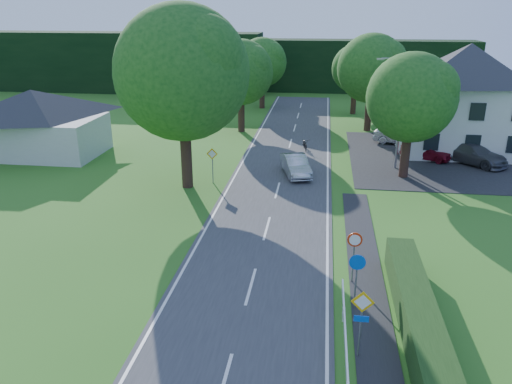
# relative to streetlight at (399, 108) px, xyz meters

# --- Properties ---
(road) EXTENTS (7.00, 80.00, 0.04)m
(road) POSITION_rel_streetlight_xyz_m (-8.06, -10.00, -4.44)
(road) COLOR #39393C
(road) RESTS_ON ground
(parking_pad) EXTENTS (14.00, 16.00, 0.04)m
(parking_pad) POSITION_rel_streetlight_xyz_m (3.94, 3.00, -4.44)
(parking_pad) COLOR black
(parking_pad) RESTS_ON ground
(line_edge_left) EXTENTS (0.12, 80.00, 0.01)m
(line_edge_left) POSITION_rel_streetlight_xyz_m (-11.31, -10.00, -4.42)
(line_edge_left) COLOR white
(line_edge_left) RESTS_ON road
(line_edge_right) EXTENTS (0.12, 80.00, 0.01)m
(line_edge_right) POSITION_rel_streetlight_xyz_m (-4.81, -10.00, -4.42)
(line_edge_right) COLOR white
(line_edge_right) RESTS_ON road
(line_centre) EXTENTS (0.12, 80.00, 0.01)m
(line_centre) POSITION_rel_streetlight_xyz_m (-8.06, -10.00, -4.42)
(line_centre) COLOR white
(line_centre) RESTS_ON road
(tree_main) EXTENTS (9.40, 9.40, 11.64)m
(tree_main) POSITION_rel_streetlight_xyz_m (-14.06, -6.00, 1.36)
(tree_main) COLOR #184A16
(tree_main) RESTS_ON ground
(tree_left_far) EXTENTS (7.00, 7.00, 8.58)m
(tree_left_far) POSITION_rel_streetlight_xyz_m (-13.06, 10.00, -0.17)
(tree_left_far) COLOR #184A16
(tree_left_far) RESTS_ON ground
(tree_right_far) EXTENTS (7.40, 7.40, 9.09)m
(tree_right_far) POSITION_rel_streetlight_xyz_m (-1.06, 12.00, 0.08)
(tree_right_far) COLOR #184A16
(tree_right_far) RESTS_ON ground
(tree_left_back) EXTENTS (6.60, 6.60, 8.07)m
(tree_left_back) POSITION_rel_streetlight_xyz_m (-12.56, 22.00, -0.43)
(tree_left_back) COLOR #184A16
(tree_left_back) RESTS_ON ground
(tree_right_back) EXTENTS (6.20, 6.20, 7.56)m
(tree_right_back) POSITION_rel_streetlight_xyz_m (-2.06, 20.00, -0.68)
(tree_right_back) COLOR #184A16
(tree_right_back) RESTS_ON ground
(tree_right_mid) EXTENTS (7.00, 7.00, 8.58)m
(tree_right_mid) POSITION_rel_streetlight_xyz_m (0.44, -2.00, -0.17)
(tree_right_mid) COLOR #184A16
(tree_right_mid) RESTS_ON ground
(treeline_left) EXTENTS (44.00, 6.00, 8.00)m
(treeline_left) POSITION_rel_streetlight_xyz_m (-36.06, 32.00, -0.46)
(treeline_left) COLOR black
(treeline_left) RESTS_ON ground
(treeline_right) EXTENTS (30.00, 5.00, 7.00)m
(treeline_right) POSITION_rel_streetlight_xyz_m (-0.06, 36.00, -0.96)
(treeline_right) COLOR black
(treeline_right) RESTS_ON ground
(bungalow_left) EXTENTS (11.00, 6.50, 5.20)m
(bungalow_left) POSITION_rel_streetlight_xyz_m (-28.06, 0.00, -1.75)
(bungalow_left) COLOR #B7B7B2
(bungalow_left) RESTS_ON ground
(house_white) EXTENTS (10.60, 8.40, 8.60)m
(house_white) POSITION_rel_streetlight_xyz_m (5.94, 6.00, -0.06)
(house_white) COLOR silver
(house_white) RESTS_ON ground
(streetlight) EXTENTS (2.03, 0.18, 8.00)m
(streetlight) POSITION_rel_streetlight_xyz_m (0.00, 0.00, 0.00)
(streetlight) COLOR gray
(streetlight) RESTS_ON ground
(sign_priority_right) EXTENTS (0.78, 0.09, 2.59)m
(sign_priority_right) POSITION_rel_streetlight_xyz_m (-3.76, -22.02, -2.67)
(sign_priority_right) COLOR gray
(sign_priority_right) RESTS_ON ground
(sign_roundabout) EXTENTS (0.64, 0.08, 2.37)m
(sign_roundabout) POSITION_rel_streetlight_xyz_m (-3.76, -19.02, -2.79)
(sign_roundabout) COLOR gray
(sign_roundabout) RESTS_ON ground
(sign_speed_limit) EXTENTS (0.64, 0.11, 2.37)m
(sign_speed_limit) POSITION_rel_streetlight_xyz_m (-3.76, -17.03, -2.70)
(sign_speed_limit) COLOR gray
(sign_speed_limit) RESTS_ON ground
(sign_priority_left) EXTENTS (0.78, 0.09, 2.44)m
(sign_priority_left) POSITION_rel_streetlight_xyz_m (-12.56, -5.02, -2.75)
(sign_priority_left) COLOR gray
(sign_priority_left) RESTS_ON ground
(moving_car) EXTENTS (2.60, 4.54, 1.42)m
(moving_car) POSITION_rel_streetlight_xyz_m (-7.10, -2.63, -3.72)
(moving_car) COLOR #BCBDC1
(moving_car) RESTS_ON road
(motorcycle) EXTENTS (0.95, 1.92, 0.96)m
(motorcycle) POSITION_rel_streetlight_xyz_m (-6.71, 4.13, -3.94)
(motorcycle) COLOR black
(motorcycle) RESTS_ON road
(parked_car_red) EXTENTS (4.13, 3.19, 1.31)m
(parked_car_red) POSITION_rel_streetlight_xyz_m (2.76, 2.61, -3.77)
(parked_car_red) COLOR maroon
(parked_car_red) RESTS_ON parking_pad
(parked_car_silver_a) EXTENTS (4.79, 2.82, 1.49)m
(parked_car_silver_a) POSITION_rel_streetlight_xyz_m (1.42, 7.00, -3.68)
(parked_car_silver_a) COLOR #A2A3A6
(parked_car_silver_a) RESTS_ON parking_pad
(parked_car_grey) EXTENTS (5.31, 5.26, 1.54)m
(parked_car_grey) POSITION_rel_streetlight_xyz_m (6.04, 2.00, -3.65)
(parked_car_grey) COLOR #4C4C51
(parked_car_grey) RESTS_ON parking_pad
(parked_car_silver_b) EXTENTS (5.57, 3.30, 1.45)m
(parked_car_silver_b) POSITION_rel_streetlight_xyz_m (7.91, 4.00, -3.70)
(parked_car_silver_b) COLOR #B7B8BF
(parked_car_silver_b) RESTS_ON parking_pad
(parasol) EXTENTS (2.42, 2.47, 2.08)m
(parasol) POSITION_rel_streetlight_xyz_m (0.80, 3.66, -3.38)
(parasol) COLOR red
(parasol) RESTS_ON parking_pad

